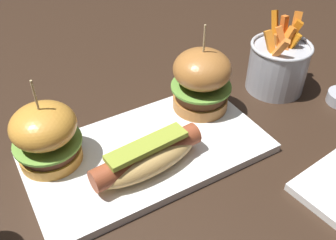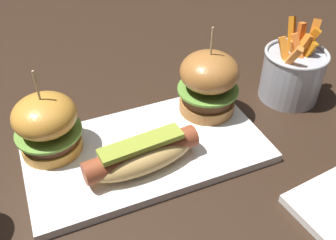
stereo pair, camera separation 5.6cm
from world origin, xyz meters
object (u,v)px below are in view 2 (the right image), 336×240
(fries_bucket, at_px, (292,73))
(platter_main, at_px, (146,149))
(hot_dog, at_px, (142,155))
(slider_left, at_px, (47,125))
(slider_right, at_px, (208,83))

(fries_bucket, bearing_deg, platter_main, -172.11)
(platter_main, relative_size, hot_dog, 2.12)
(slider_left, bearing_deg, hot_dog, -38.53)
(slider_right, distance_m, fries_bucket, 0.17)
(slider_left, bearing_deg, fries_bucket, -1.27)
(slider_left, relative_size, fries_bucket, 0.97)
(platter_main, height_order, fries_bucket, fries_bucket)
(platter_main, distance_m, hot_dog, 0.05)
(slider_right, bearing_deg, fries_bucket, -2.34)
(platter_main, distance_m, slider_left, 0.15)
(slider_left, relative_size, slider_right, 0.91)
(platter_main, bearing_deg, fries_bucket, 7.89)
(slider_left, bearing_deg, slider_right, -0.60)
(slider_right, height_order, fries_bucket, slider_right)
(slider_right, relative_size, fries_bucket, 1.07)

